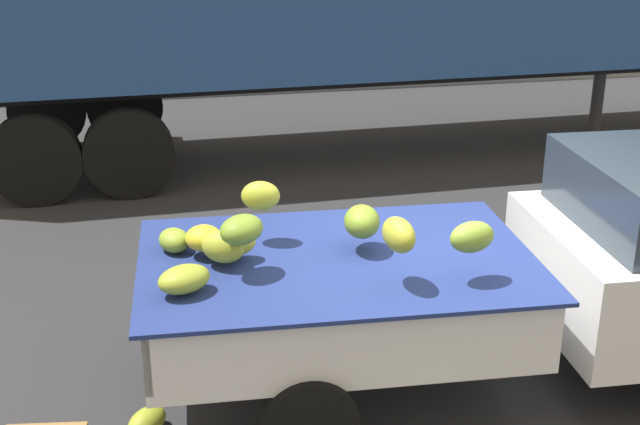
# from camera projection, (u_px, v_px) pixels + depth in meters

# --- Properties ---
(ground) EXTENTS (220.00, 220.00, 0.00)m
(ground) POSITION_uv_depth(u_px,v_px,m) (447.00, 377.00, 6.58)
(ground) COLOR #28282B
(curb_strip) EXTENTS (80.00, 0.80, 0.16)m
(curb_strip) POSITION_uv_depth(u_px,v_px,m) (263.00, 85.00, 15.61)
(curb_strip) COLOR gray
(curb_strip) RESTS_ON ground
(pickup_truck) EXTENTS (5.03, 2.09, 1.70)m
(pickup_truck) POSITION_uv_depth(u_px,v_px,m) (593.00, 266.00, 6.39)
(pickup_truck) COLOR white
(pickup_truck) RESTS_ON ground
(fallen_banana_bunch_near_tailgate) EXTENTS (0.37, 0.37, 0.18)m
(fallen_banana_bunch_near_tailgate) POSITION_uv_depth(u_px,v_px,m) (147.00, 422.00, 5.88)
(fallen_banana_bunch_near_tailgate) COLOR #949E29
(fallen_banana_bunch_near_tailgate) RESTS_ON ground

